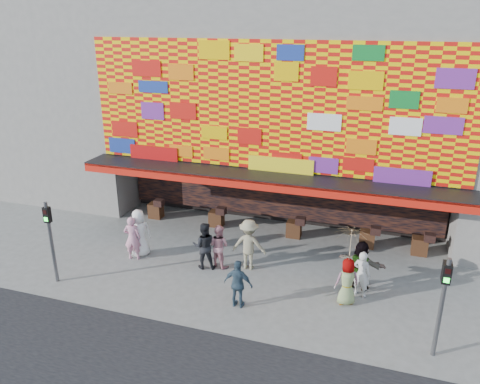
{
  "coord_description": "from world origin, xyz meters",
  "views": [
    {
      "loc": [
        4.4,
        -13.15,
        8.76
      ],
      "look_at": [
        -0.55,
        2.0,
        2.77
      ],
      "focal_mm": 35.0,
      "sensor_mm": 36.0,
      "label": 1
    }
  ],
  "objects_px": {
    "ped_f": "(360,265)",
    "parasol": "(351,243)",
    "signal_right": "(443,297)",
    "ped_c": "(204,246)",
    "ped_d": "(249,244)",
    "ped_e": "(238,284)",
    "ped_b": "(132,238)",
    "ped_h": "(362,274)",
    "ped_a": "(139,233)",
    "ped_g": "(347,282)",
    "signal_left": "(50,233)",
    "ped_i": "(219,246)"
  },
  "relations": [
    {
      "from": "ped_c",
      "to": "parasol",
      "type": "relative_size",
      "value": 0.93
    },
    {
      "from": "ped_e",
      "to": "signal_left",
      "type": "bearing_deg",
      "value": 8.27
    },
    {
      "from": "ped_f",
      "to": "parasol",
      "type": "xyz_separation_m",
      "value": [
        -0.33,
        -1.08,
        1.31
      ]
    },
    {
      "from": "signal_right",
      "to": "ped_b",
      "type": "bearing_deg",
      "value": 167.84
    },
    {
      "from": "signal_left",
      "to": "ped_g",
      "type": "height_order",
      "value": "signal_left"
    },
    {
      "from": "ped_e",
      "to": "ped_c",
      "type": "bearing_deg",
      "value": -41.62
    },
    {
      "from": "ped_d",
      "to": "ped_e",
      "type": "bearing_deg",
      "value": 96.16
    },
    {
      "from": "ped_e",
      "to": "ped_h",
      "type": "bearing_deg",
      "value": -149.23
    },
    {
      "from": "ped_f",
      "to": "ped_b",
      "type": "bearing_deg",
      "value": 15.8
    },
    {
      "from": "ped_c",
      "to": "ped_g",
      "type": "relative_size",
      "value": 1.12
    },
    {
      "from": "ped_g",
      "to": "ped_i",
      "type": "height_order",
      "value": "ped_i"
    },
    {
      "from": "ped_a",
      "to": "ped_h",
      "type": "relative_size",
      "value": 1.17
    },
    {
      "from": "ped_d",
      "to": "ped_f",
      "type": "distance_m",
      "value": 4.0
    },
    {
      "from": "ped_b",
      "to": "ped_c",
      "type": "distance_m",
      "value": 2.86
    },
    {
      "from": "signal_right",
      "to": "ped_b",
      "type": "xyz_separation_m",
      "value": [
        -10.67,
        2.3,
        -0.99
      ]
    },
    {
      "from": "ped_e",
      "to": "ped_h",
      "type": "distance_m",
      "value": 4.12
    },
    {
      "from": "ped_b",
      "to": "ped_i",
      "type": "distance_m",
      "value": 3.36
    },
    {
      "from": "ped_a",
      "to": "ped_b",
      "type": "distance_m",
      "value": 0.37
    },
    {
      "from": "signal_left",
      "to": "parasol",
      "type": "distance_m",
      "value": 9.99
    },
    {
      "from": "signal_left",
      "to": "ped_b",
      "type": "relative_size",
      "value": 1.72
    },
    {
      "from": "ped_b",
      "to": "ped_i",
      "type": "height_order",
      "value": "ped_b"
    },
    {
      "from": "ped_a",
      "to": "parasol",
      "type": "xyz_separation_m",
      "value": [
        7.97,
        -0.86,
        1.24
      ]
    },
    {
      "from": "ped_b",
      "to": "parasol",
      "type": "height_order",
      "value": "parasol"
    },
    {
      "from": "ped_d",
      "to": "ped_e",
      "type": "relative_size",
      "value": 1.18
    },
    {
      "from": "ped_d",
      "to": "ped_h",
      "type": "bearing_deg",
      "value": 168.79
    },
    {
      "from": "ped_i",
      "to": "ped_a",
      "type": "bearing_deg",
      "value": 19.97
    },
    {
      "from": "signal_right",
      "to": "ped_a",
      "type": "distance_m",
      "value": 10.91
    },
    {
      "from": "ped_h",
      "to": "ped_i",
      "type": "height_order",
      "value": "ped_i"
    },
    {
      "from": "ped_h",
      "to": "signal_left",
      "type": "bearing_deg",
      "value": 32.38
    },
    {
      "from": "parasol",
      "to": "ped_h",
      "type": "bearing_deg",
      "value": 57.04
    },
    {
      "from": "ped_f",
      "to": "ped_g",
      "type": "relative_size",
      "value": 1.09
    },
    {
      "from": "ped_f",
      "to": "ped_e",
      "type": "bearing_deg",
      "value": 44.97
    },
    {
      "from": "ped_b",
      "to": "ped_h",
      "type": "relative_size",
      "value": 1.08
    },
    {
      "from": "ped_a",
      "to": "ped_f",
      "type": "height_order",
      "value": "ped_a"
    },
    {
      "from": "ped_f",
      "to": "ped_i",
      "type": "bearing_deg",
      "value": 12.72
    },
    {
      "from": "signal_right",
      "to": "ped_c",
      "type": "bearing_deg",
      "value": 162.09
    },
    {
      "from": "signal_right",
      "to": "ped_b",
      "type": "distance_m",
      "value": 10.95
    },
    {
      "from": "ped_e",
      "to": "ped_f",
      "type": "xyz_separation_m",
      "value": [
        3.59,
        2.33,
        0.05
      ]
    },
    {
      "from": "signal_left",
      "to": "ped_a",
      "type": "height_order",
      "value": "signal_left"
    },
    {
      "from": "ped_d",
      "to": "ped_g",
      "type": "xyz_separation_m",
      "value": [
        3.66,
        -1.21,
        -0.17
      ]
    },
    {
      "from": "signal_left",
      "to": "signal_right",
      "type": "distance_m",
      "value": 12.4
    },
    {
      "from": "ped_f",
      "to": "ped_i",
      "type": "height_order",
      "value": "ped_f"
    },
    {
      "from": "ped_f",
      "to": "ped_g",
      "type": "height_order",
      "value": "ped_f"
    },
    {
      "from": "signal_right",
      "to": "ped_i",
      "type": "xyz_separation_m",
      "value": [
        -7.34,
        2.8,
        -1.04
      ]
    },
    {
      "from": "ped_c",
      "to": "ped_i",
      "type": "relative_size",
      "value": 1.08
    },
    {
      "from": "ped_c",
      "to": "ped_d",
      "type": "bearing_deg",
      "value": 179.65
    },
    {
      "from": "ped_e",
      "to": "ped_g",
      "type": "height_order",
      "value": "ped_e"
    },
    {
      "from": "ped_c",
      "to": "ped_b",
      "type": "bearing_deg",
      "value": -12.08
    },
    {
      "from": "ped_c",
      "to": "ped_i",
      "type": "distance_m",
      "value": 0.55
    },
    {
      "from": "signal_right",
      "to": "ped_h",
      "type": "height_order",
      "value": "signal_right"
    }
  ]
}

